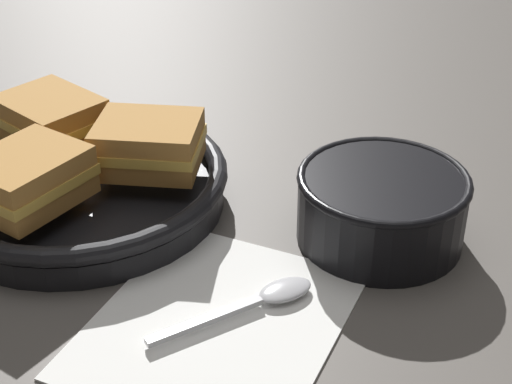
{
  "coord_description": "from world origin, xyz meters",
  "views": [
    {
      "loc": [
        -0.46,
        -0.35,
        0.41
      ],
      "look_at": [
        0.03,
        0.01,
        0.04
      ],
      "focal_mm": 55.0,
      "sensor_mm": 36.0,
      "label": 1
    }
  ],
  "objects_px": {
    "spoon": "(264,298)",
    "sandwich_near_right": "(149,144)",
    "sandwich_near_left": "(28,178)",
    "sandwich_far_left": "(51,119)",
    "soup_bowl": "(382,203)",
    "skillet": "(80,185)"
  },
  "relations": [
    {
      "from": "sandwich_far_left",
      "to": "spoon",
      "type": "bearing_deg",
      "value": -99.29
    },
    {
      "from": "spoon",
      "to": "sandwich_far_left",
      "type": "xyz_separation_m",
      "value": [
        0.05,
        0.29,
        0.06
      ]
    },
    {
      "from": "sandwich_near_left",
      "to": "sandwich_far_left",
      "type": "distance_m",
      "value": 0.12
    },
    {
      "from": "skillet",
      "to": "sandwich_far_left",
      "type": "relative_size",
      "value": 3.76
    },
    {
      "from": "soup_bowl",
      "to": "sandwich_far_left",
      "type": "xyz_separation_m",
      "value": [
        -0.09,
        0.32,
        0.03
      ]
    },
    {
      "from": "sandwich_near_left",
      "to": "sandwich_far_left",
      "type": "height_order",
      "value": "same"
    },
    {
      "from": "soup_bowl",
      "to": "sandwich_far_left",
      "type": "distance_m",
      "value": 0.34
    },
    {
      "from": "sandwich_far_left",
      "to": "sandwich_near_left",
      "type": "bearing_deg",
      "value": -141.57
    },
    {
      "from": "sandwich_near_left",
      "to": "sandwich_near_right",
      "type": "relative_size",
      "value": 0.8
    },
    {
      "from": "spoon",
      "to": "sandwich_near_right",
      "type": "distance_m",
      "value": 0.2
    },
    {
      "from": "skillet",
      "to": "sandwich_near_left",
      "type": "relative_size",
      "value": 4.03
    },
    {
      "from": "sandwich_near_left",
      "to": "sandwich_far_left",
      "type": "relative_size",
      "value": 0.93
    },
    {
      "from": "skillet",
      "to": "sandwich_near_left",
      "type": "bearing_deg",
      "value": -169.85
    },
    {
      "from": "spoon",
      "to": "soup_bowl",
      "type": "bearing_deg",
      "value": 11.45
    },
    {
      "from": "soup_bowl",
      "to": "spoon",
      "type": "bearing_deg",
      "value": 167.87
    },
    {
      "from": "sandwich_near_left",
      "to": "sandwich_near_right",
      "type": "height_order",
      "value": "same"
    },
    {
      "from": "spoon",
      "to": "sandwich_near_right",
      "type": "relative_size",
      "value": 1.14
    },
    {
      "from": "sandwich_near_right",
      "to": "sandwich_far_left",
      "type": "distance_m",
      "value": 0.12
    },
    {
      "from": "spoon",
      "to": "sandwich_far_left",
      "type": "relative_size",
      "value": 1.34
    },
    {
      "from": "sandwich_near_right",
      "to": "sandwich_far_left",
      "type": "relative_size",
      "value": 1.17
    },
    {
      "from": "soup_bowl",
      "to": "sandwich_far_left",
      "type": "relative_size",
      "value": 1.44
    },
    {
      "from": "soup_bowl",
      "to": "spoon",
      "type": "distance_m",
      "value": 0.15
    }
  ]
}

